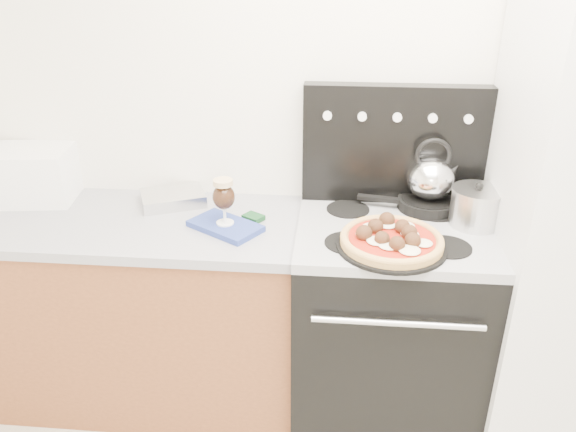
# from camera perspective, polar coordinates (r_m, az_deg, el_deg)

# --- Properties ---
(room_shell) EXTENTS (3.52, 3.01, 2.52)m
(room_shell) POSITION_cam_1_polar(r_m,az_deg,el_deg) (1.31, 11.46, -5.35)
(room_shell) COLOR beige
(room_shell) RESTS_ON ground
(base_cabinet) EXTENTS (1.45, 0.60, 0.86)m
(base_cabinet) POSITION_cam_1_polar(r_m,az_deg,el_deg) (2.66, -15.05, -9.39)
(base_cabinet) COLOR brown
(base_cabinet) RESTS_ON ground
(countertop) EXTENTS (1.48, 0.63, 0.04)m
(countertop) POSITION_cam_1_polar(r_m,az_deg,el_deg) (2.43, -16.23, -0.65)
(countertop) COLOR #9A9AA4
(countertop) RESTS_ON base_cabinet
(stove_body) EXTENTS (0.76, 0.65, 0.88)m
(stove_body) POSITION_cam_1_polar(r_m,az_deg,el_deg) (2.50, 9.83, -11.04)
(stove_body) COLOR black
(stove_body) RESTS_ON ground
(cooktop) EXTENTS (0.76, 0.65, 0.04)m
(cooktop) POSITION_cam_1_polar(r_m,az_deg,el_deg) (2.26, 10.69, -1.60)
(cooktop) COLOR #ADADB2
(cooktop) RESTS_ON stove_body
(backguard) EXTENTS (0.76, 0.08, 0.50)m
(backguard) POSITION_cam_1_polar(r_m,az_deg,el_deg) (2.41, 10.69, 7.13)
(backguard) COLOR black
(backguard) RESTS_ON cooktop
(toaster_oven) EXTENTS (0.40, 0.32, 0.23)m
(toaster_oven) POSITION_cam_1_polar(r_m,az_deg,el_deg) (2.72, -24.71, 3.88)
(toaster_oven) COLOR white
(toaster_oven) RESTS_ON countertop
(foil_sheet) EXTENTS (0.32, 0.28, 0.05)m
(foil_sheet) POSITION_cam_1_polar(r_m,az_deg,el_deg) (2.50, -11.61, 1.81)
(foil_sheet) COLOR white
(foil_sheet) RESTS_ON countertop
(oven_mitt) EXTENTS (0.33, 0.29, 0.02)m
(oven_mitt) POSITION_cam_1_polar(r_m,az_deg,el_deg) (2.25, -6.39, -1.03)
(oven_mitt) COLOR navy
(oven_mitt) RESTS_ON countertop
(beer_glass) EXTENTS (0.11, 0.11, 0.19)m
(beer_glass) POSITION_cam_1_polar(r_m,az_deg,el_deg) (2.20, -6.52, 1.47)
(beer_glass) COLOR black
(beer_glass) RESTS_ON oven_mitt
(pizza_pan) EXTENTS (0.43, 0.43, 0.01)m
(pizza_pan) POSITION_cam_1_polar(r_m,az_deg,el_deg) (2.09, 10.43, -2.99)
(pizza_pan) COLOR black
(pizza_pan) RESTS_ON cooktop
(pizza) EXTENTS (0.45, 0.45, 0.05)m
(pizza) POSITION_cam_1_polar(r_m,az_deg,el_deg) (2.08, 10.50, -2.19)
(pizza) COLOR tan
(pizza) RESTS_ON pizza_pan
(skillet) EXTENTS (0.29, 0.29, 0.04)m
(skillet) POSITION_cam_1_polar(r_m,az_deg,el_deg) (2.43, 14.00, 1.22)
(skillet) COLOR black
(skillet) RESTS_ON cooktop
(tea_kettle) EXTENTS (0.24, 0.24, 0.22)m
(tea_kettle) POSITION_cam_1_polar(r_m,az_deg,el_deg) (2.38, 14.34, 4.13)
(tea_kettle) COLOR silver
(tea_kettle) RESTS_ON skillet
(stock_pot) EXTENTS (0.21, 0.21, 0.14)m
(stock_pot) POSITION_cam_1_polar(r_m,az_deg,el_deg) (2.32, 18.53, 0.76)
(stock_pot) COLOR silver
(stock_pot) RESTS_ON cooktop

